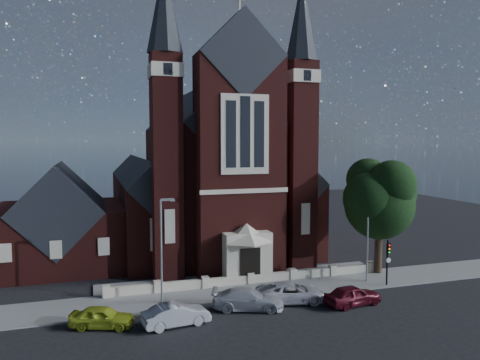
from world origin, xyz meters
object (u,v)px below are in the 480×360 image
object	(u,v)px
street_lamp_right	(369,231)
car_dark_red	(353,295)
car_lime_van	(102,317)
car_silver_b	(248,299)
street_tree	(382,200)
street_lamp_left	(162,244)
church	(205,177)
parish_hall	(60,226)
traffic_signal	(388,257)
car_silver_a	(176,315)
car_white_suv	(291,293)

from	to	relation	value
street_lamp_right	car_dark_red	distance (m)	7.50
car_lime_van	car_silver_b	size ratio (longest dim) A/B	0.80
street_tree	car_lime_van	bearing A→B (deg)	-168.47
street_lamp_left	car_silver_b	size ratio (longest dim) A/B	1.54
street_tree	street_lamp_right	world-z (taller)	street_tree
church	car_lime_van	bearing A→B (deg)	-119.14
church	car_lime_van	distance (m)	26.65
church	parish_hall	bearing A→B (deg)	-162.84
parish_hall	car_dark_red	xyz separation A→B (m)	(21.71, -18.74, -3.24)
church	car_lime_van	xyz separation A→B (m)	(-12.46, -22.35, -7.46)
traffic_signal	car_lime_van	size ratio (longest dim) A/B	0.95
car_silver_a	car_white_suv	xyz separation A→B (m)	(9.26, 1.89, 0.00)
street_tree	car_silver_b	distance (m)	16.69
car_lime_van	car_silver_b	world-z (taller)	car_silver_b
car_silver_a	street_lamp_right	bearing A→B (deg)	-84.30
car_silver_a	car_silver_b	bearing A→B (deg)	-84.27
church	car_lime_van	world-z (taller)	church
parish_hall	car_silver_a	distance (m)	20.62
parish_hall	street_lamp_left	size ratio (longest dim) A/B	1.51
street_tree	car_dark_red	size ratio (longest dim) A/B	2.37
car_white_suv	car_dark_red	xyz separation A→B (m)	(4.16, -2.03, 0.01)
traffic_signal	car_lime_van	bearing A→B (deg)	-175.54
traffic_signal	car_dark_red	world-z (taller)	traffic_signal
street_lamp_right	car_lime_van	world-z (taller)	street_lamp_right
traffic_signal	car_silver_a	world-z (taller)	traffic_signal
car_white_suv	traffic_signal	bearing A→B (deg)	-70.65
car_lime_van	car_silver_a	bearing A→B (deg)	-84.88
traffic_signal	parish_hall	bearing A→B (deg)	150.02
church	parish_hall	size ratio (longest dim) A/B	2.86
church	parish_hall	distance (m)	17.26
street_lamp_left	car_silver_b	bearing A→B (deg)	-28.53
traffic_signal	car_dark_red	size ratio (longest dim) A/B	0.89
church	parish_hall	xyz separation A→B (m)	(-16.00, -4.94, -4.17)
parish_hall	traffic_signal	bearing A→B (deg)	-29.98
street_tree	car_silver_a	distance (m)	22.15
car_lime_van	car_white_suv	xyz separation A→B (m)	(14.01, 0.70, 0.03)
street_tree	church	bearing A→B (deg)	126.17
car_lime_van	car_dark_red	world-z (taller)	car_dark_red
street_lamp_left	traffic_signal	world-z (taller)	street_lamp_left
car_white_suv	car_dark_red	bearing A→B (deg)	-103.49
car_dark_red	street_tree	bearing A→B (deg)	-54.58
street_tree	car_lime_van	size ratio (longest dim) A/B	2.53
car_white_suv	car_lime_van	bearing A→B (deg)	105.37
street_lamp_left	car_lime_van	distance (m)	6.88
car_dark_red	traffic_signal	bearing A→B (deg)	-66.80
car_silver_b	car_white_suv	world-z (taller)	car_silver_b
street_lamp_left	car_white_suv	xyz separation A→B (m)	(9.46, -2.71, -3.84)
street_tree	street_lamp_right	bearing A→B (deg)	-145.74
street_lamp_left	car_silver_a	xyz separation A→B (m)	(0.20, -4.59, -3.85)
street_lamp_left	car_dark_red	world-z (taller)	street_lamp_left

